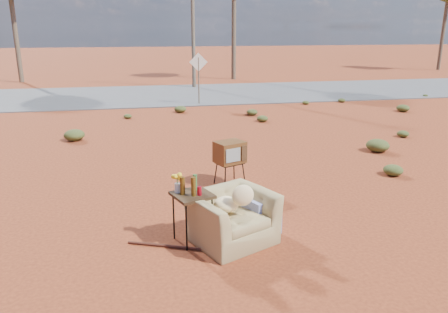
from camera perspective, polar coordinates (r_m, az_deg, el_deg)
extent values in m
plane|color=#943D1D|center=(7.48, -1.78, -9.05)|extent=(140.00, 140.00, 0.00)
cube|color=#565659|center=(21.92, -8.30, 7.98)|extent=(140.00, 7.00, 0.04)
imported|color=#9B8554|center=(6.78, 0.99, -6.96)|extent=(1.43, 1.22, 1.06)
ellipsoid|color=#FFDB9B|center=(6.75, 0.32, -6.25)|extent=(0.38, 0.38, 0.23)
ellipsoid|color=#FFDB9B|center=(6.55, 2.47, -5.10)|extent=(0.34, 0.17, 0.34)
cube|color=navy|center=(7.27, 4.02, -7.21)|extent=(0.79, 0.93, 0.62)
cube|color=black|center=(9.23, 0.75, -0.85)|extent=(0.63, 0.56, 0.03)
cylinder|color=black|center=(9.04, 0.15, -2.81)|extent=(0.03, 0.03, 0.47)
cylinder|color=black|center=(9.29, 2.60, -2.27)|extent=(0.03, 0.03, 0.47)
cylinder|color=black|center=(9.33, -1.10, -2.18)|extent=(0.03, 0.03, 0.47)
cylinder|color=black|center=(9.58, 1.31, -1.68)|extent=(0.03, 0.03, 0.47)
cube|color=brown|center=(9.16, 0.76, 0.59)|extent=(0.71, 0.64, 0.45)
cube|color=gray|center=(8.93, 1.19, 0.16)|extent=(0.33, 0.15, 0.28)
cube|color=#472D19|center=(9.09, 2.66, 0.43)|extent=(0.13, 0.07, 0.32)
cube|color=#332412|center=(6.70, -4.17, -5.03)|extent=(0.71, 0.71, 0.04)
cylinder|color=black|center=(6.58, -4.93, -9.14)|extent=(0.03, 0.03, 0.77)
cylinder|color=black|center=(6.77, -1.56, -8.32)|extent=(0.03, 0.03, 0.77)
cylinder|color=black|center=(6.94, -6.59, -7.76)|extent=(0.03, 0.03, 0.77)
cylinder|color=black|center=(7.12, -3.35, -7.03)|extent=(0.03, 0.03, 0.77)
cylinder|color=#4B2F0C|center=(6.63, -5.44, -3.77)|extent=(0.08, 0.08, 0.29)
cylinder|color=#4B2F0C|center=(6.55, -4.02, -3.88)|extent=(0.07, 0.07, 0.31)
cylinder|color=#2C5826|center=(6.78, -3.81, -3.35)|extent=(0.07, 0.07, 0.27)
cylinder|color=#AC0D1E|center=(6.60, -3.24, -4.47)|extent=(0.07, 0.07, 0.14)
cylinder|color=silver|center=(6.73, -6.10, -4.06)|extent=(0.09, 0.09, 0.15)
ellipsoid|color=yellow|center=(6.68, -6.14, -2.72)|extent=(0.18, 0.18, 0.13)
cylinder|color=#471B13|center=(6.81, -5.83, -11.69)|extent=(1.55, 0.66, 0.04)
cylinder|color=brown|center=(18.97, -3.32, 9.79)|extent=(0.06, 0.06, 2.00)
cube|color=silver|center=(18.89, -3.36, 12.20)|extent=(0.78, 0.04, 0.78)
cylinder|color=brown|center=(29.48, -25.62, 14.57)|extent=(0.28, 0.28, 6.00)
cylinder|color=brown|center=(28.32, 1.29, 17.12)|extent=(0.28, 0.28, 7.00)
cylinder|color=brown|center=(38.38, 26.78, 14.91)|extent=(0.28, 0.28, 6.50)
cylinder|color=brown|center=(24.37, -4.11, 18.34)|extent=(0.20, 0.20, 8.00)
ellipsoid|color=#485324|center=(10.60, 21.22, -1.66)|extent=(0.44, 0.44, 0.24)
ellipsoid|color=#485324|center=(13.65, -18.97, 2.67)|extent=(0.60, 0.60, 0.33)
ellipsoid|color=#485324|center=(14.42, 22.34, 2.76)|extent=(0.36, 0.36, 0.20)
ellipsoid|color=#485324|center=(15.59, 5.03, 4.96)|extent=(0.40, 0.40, 0.22)
ellipsoid|color=#485324|center=(16.47, -12.47, 5.16)|extent=(0.30, 0.30, 0.17)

